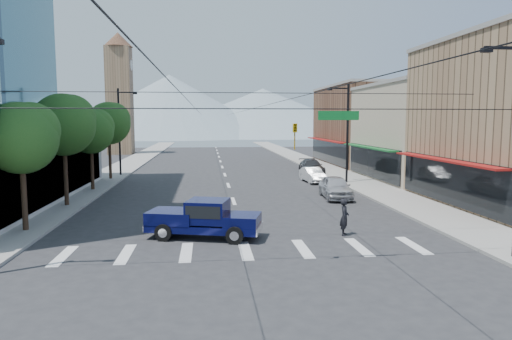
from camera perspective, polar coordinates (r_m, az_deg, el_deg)
The scene contains 20 objects.
ground at distance 19.16m, azimuth -0.34°, elevation -11.28°, with size 160.00×160.00×0.00m, color #28282B.
sidewalk_left at distance 59.34m, azimuth -15.96°, elevation 0.49°, with size 4.00×120.00×0.15m, color gray.
sidewalk_right at distance 60.08m, azimuth 7.22°, elevation 0.75°, with size 4.00×120.00×0.15m, color gray.
shop_mid at distance 47.52m, azimuth 21.30°, elevation 4.29°, with size 12.00×14.00×9.00m, color tan.
shop_far at distance 62.15m, azimuth 14.51°, elevation 5.34°, with size 12.00×18.00×10.00m, color brown.
clock_tower at distance 81.66m, azimuth -16.70°, elevation 9.41°, with size 4.80×4.80×20.40m.
mountain_left at distance 168.78m, azimuth -10.71°, elevation 7.91°, with size 80.00×80.00×22.00m, color gray.
mountain_right at distance 179.54m, azimuth 0.86°, elevation 7.27°, with size 90.00×90.00×18.00m, color gray.
tree_near at distance 25.99m, azimuth -27.00°, elevation 3.85°, with size 3.65×3.64×6.71m.
tree_midnear at distance 32.61m, azimuth -22.68°, elevation 5.45°, with size 4.09×4.09×7.52m.
tree_midfar at distance 39.38m, azimuth -19.76°, elevation 4.75°, with size 3.65×3.64×6.71m.
tree_far at distance 46.21m, azimuth -17.75°, elevation 5.73°, with size 4.09×4.09×7.52m.
signal_rig at distance 17.34m, azimuth 0.62°, elevation 2.52°, with size 21.80×0.20×9.00m.
lamp_pole_nw at distance 48.99m, azimuth -16.58°, elevation 5.02°, with size 2.00×0.25×9.00m.
lamp_pole_ne at distance 42.09m, azimuth 11.20°, elevation 5.00°, with size 2.00×0.25×9.00m.
pickup_truck at distance 22.70m, azimuth -6.58°, elevation -5.97°, with size 5.90×3.35×1.89m.
pedestrian at distance 23.44m, azimuth 10.99°, elevation -5.79°, with size 0.68×0.44×1.86m, color black.
parked_car_near at distance 34.33m, azimuth 9.90°, elevation -2.13°, with size 1.96×4.87×1.66m, color #B7B8BD.
parked_car_mid at distance 42.89m, azimuth 7.08°, elevation -0.61°, with size 1.46×4.19×1.38m, color silver.
parked_car_far at distance 49.77m, azimuth 6.95°, elevation 0.42°, with size 2.12×5.21×1.51m, color #313234.
Camera 1 is at (-1.84, -18.18, 5.77)m, focal length 32.00 mm.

